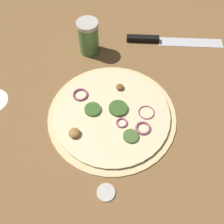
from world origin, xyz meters
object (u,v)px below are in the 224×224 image
at_px(knife, 160,40).
at_px(loose_cap, 106,192).
at_px(pizza, 112,114).
at_px(spice_jar, 89,37).

height_order(knife, loose_cap, knife).
distance_m(pizza, spice_jar, 0.26).
distance_m(pizza, knife, 0.32).
relative_size(pizza, spice_jar, 3.16).
relative_size(pizza, knife, 1.36).
height_order(pizza, spice_jar, spice_jar).
xyz_separation_m(pizza, knife, (0.30, 0.12, 0.00)).
bearing_deg(loose_cap, knife, 31.87).
bearing_deg(pizza, loose_cap, -132.93).
bearing_deg(pizza, knife, 22.39).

